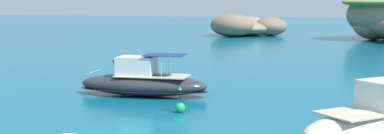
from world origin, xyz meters
The scene contains 4 objects.
islet_small centered at (-7.72, 73.97, 1.68)m, with size 16.79×18.52×4.11m.
motorboat_cream centered at (12.22, 3.79, 0.89)m, with size 8.19×8.38×2.66m.
motorboat_charcoal centered at (-2.18, 10.60, 0.87)m, with size 8.93×3.34×2.74m.
channel_buoy centered at (1.85, 6.39, 0.34)m, with size 0.56×0.56×1.48m.
Camera 1 is at (10.67, -19.59, 6.04)m, focal length 47.15 mm.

